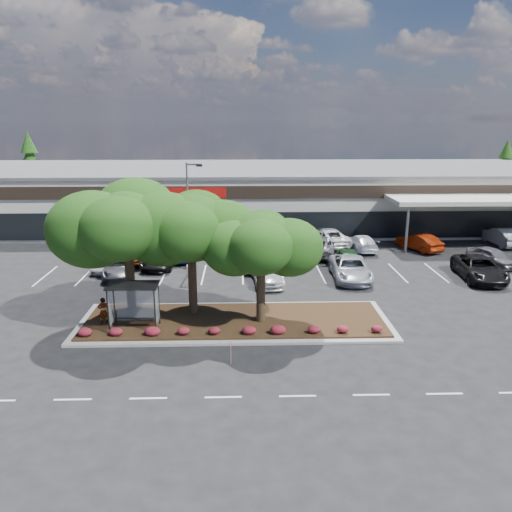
{
  "coord_description": "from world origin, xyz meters",
  "views": [
    {
      "loc": [
        -1.54,
        -23.01,
        11.53
      ],
      "look_at": [
        -0.61,
        9.3,
        2.6
      ],
      "focal_mm": 35.0,
      "sensor_mm": 36.0,
      "label": 1
    }
  ],
  "objects_px": {
    "survey_stake": "(231,350)",
    "car_0": "(112,260)",
    "light_pole": "(190,224)",
    "car_1": "(119,267)"
  },
  "relations": [
    {
      "from": "survey_stake",
      "to": "car_0",
      "type": "xyz_separation_m",
      "value": [
        -9.72,
        16.19,
        -0.02
      ]
    },
    {
      "from": "car_0",
      "to": "light_pole",
      "type": "bearing_deg",
      "value": 0.86
    },
    {
      "from": "light_pole",
      "to": "car_0",
      "type": "bearing_deg",
      "value": 176.07
    },
    {
      "from": "light_pole",
      "to": "survey_stake",
      "type": "relative_size",
      "value": 7.41
    },
    {
      "from": "survey_stake",
      "to": "car_1",
      "type": "xyz_separation_m",
      "value": [
        -8.77,
        14.31,
        -0.04
      ]
    },
    {
      "from": "car_0",
      "to": "car_1",
      "type": "bearing_deg",
      "value": -58.47
    },
    {
      "from": "light_pole",
      "to": "car_0",
      "type": "distance_m",
      "value": 6.97
    },
    {
      "from": "light_pole",
      "to": "car_1",
      "type": "xyz_separation_m",
      "value": [
        -5.35,
        -1.44,
        -2.99
      ]
    },
    {
      "from": "light_pole",
      "to": "survey_stake",
      "type": "distance_m",
      "value": 16.39
    },
    {
      "from": "light_pole",
      "to": "car_0",
      "type": "relative_size",
      "value": 1.65
    }
  ]
}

